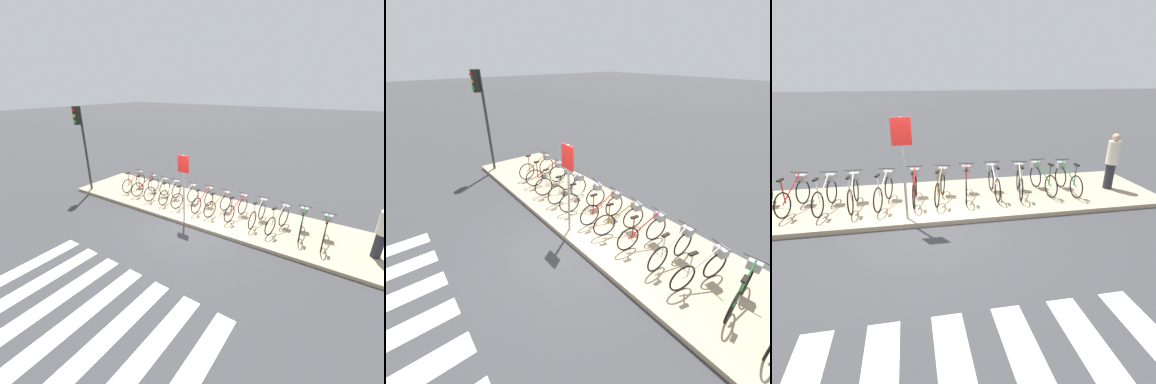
% 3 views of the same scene
% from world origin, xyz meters
% --- Properties ---
extents(ground_plane, '(120.00, 120.00, 0.00)m').
position_xyz_m(ground_plane, '(0.00, 0.00, 0.00)').
color(ground_plane, '#38383A').
extents(sidewalk, '(13.00, 2.83, 0.12)m').
position_xyz_m(sidewalk, '(0.00, 1.41, 0.06)').
color(sidewalk, tan).
rests_on(sidewalk, ground_plane).
extents(parked_bicycle_0, '(0.46, 1.51, 0.93)m').
position_xyz_m(parked_bicycle_0, '(-4.12, 1.46, 0.54)').
color(parked_bicycle_0, black).
rests_on(parked_bicycle_0, sidewalk).
extents(parked_bicycle_1, '(0.52, 1.48, 0.93)m').
position_xyz_m(parked_bicycle_1, '(-3.30, 1.39, 0.54)').
color(parked_bicycle_1, black).
rests_on(parked_bicycle_1, sidewalk).
extents(parked_bicycle_2, '(0.46, 1.50, 0.93)m').
position_xyz_m(parked_bicycle_2, '(-2.54, 1.29, 0.54)').
color(parked_bicycle_2, black).
rests_on(parked_bicycle_2, sidewalk).
extents(parked_bicycle_3, '(0.46, 1.51, 0.93)m').
position_xyz_m(parked_bicycle_3, '(-1.88, 1.31, 0.54)').
color(parked_bicycle_3, black).
rests_on(parked_bicycle_3, sidewalk).
extents(parked_bicycle_4, '(0.54, 1.47, 0.93)m').
position_xyz_m(parked_bicycle_4, '(-1.10, 1.32, 0.54)').
color(parked_bicycle_4, black).
rests_on(parked_bicycle_4, sidewalk).
extents(parked_bicycle_5, '(0.46, 1.51, 0.93)m').
position_xyz_m(parked_bicycle_5, '(-0.32, 1.39, 0.54)').
color(parked_bicycle_5, black).
rests_on(parked_bicycle_5, sidewalk).
extents(parked_bicycle_6, '(0.57, 1.46, 0.93)m').
position_xyz_m(parked_bicycle_6, '(0.38, 1.37, 0.54)').
color(parked_bicycle_6, black).
rests_on(parked_bicycle_6, sidewalk).
extents(parked_bicycle_7, '(0.46, 1.49, 0.93)m').
position_xyz_m(parked_bicycle_7, '(1.10, 1.43, 0.54)').
color(parked_bicycle_7, black).
rests_on(parked_bicycle_7, sidewalk).
extents(parked_bicycle_8, '(0.46, 1.51, 0.93)m').
position_xyz_m(parked_bicycle_8, '(1.89, 1.43, 0.54)').
color(parked_bicycle_8, black).
rests_on(parked_bicycle_8, sidewalk).
extents(parked_bicycle_9, '(0.54, 1.47, 0.93)m').
position_xyz_m(parked_bicycle_9, '(2.62, 1.35, 0.54)').
color(parked_bicycle_9, black).
rests_on(parked_bicycle_9, sidewalk).
extents(parked_bicycle_10, '(0.46, 1.51, 0.93)m').
position_xyz_m(parked_bicycle_10, '(3.34, 1.46, 0.54)').
color(parked_bicycle_10, black).
rests_on(parked_bicycle_10, sidewalk).
extents(parked_bicycle_11, '(0.46, 1.51, 0.93)m').
position_xyz_m(parked_bicycle_11, '(4.05, 1.31, 0.54)').
color(parked_bicycle_11, black).
rests_on(parked_bicycle_11, sidewalk).
extents(pedestrian, '(0.34, 0.34, 1.64)m').
position_xyz_m(pedestrian, '(5.41, 1.30, 0.98)').
color(pedestrian, '#23232D').
rests_on(pedestrian, sidewalk).
extents(traffic_light, '(0.24, 0.40, 3.77)m').
position_xyz_m(traffic_light, '(-5.94, 0.24, 2.82)').
color(traffic_light, '#2D2D2D').
rests_on(traffic_light, sidewalk).
extents(sign_post, '(0.44, 0.07, 2.37)m').
position_xyz_m(sign_post, '(-0.54, 0.29, 1.73)').
color(sign_post, '#99999E').
rests_on(sign_post, sidewalk).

